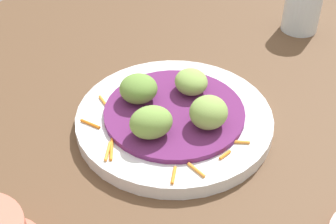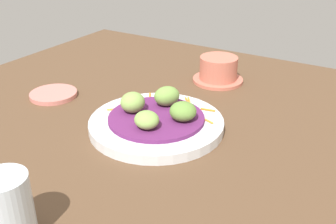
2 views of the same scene
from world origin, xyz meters
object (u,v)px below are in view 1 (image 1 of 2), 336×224
(main_plate, at_px, (172,121))
(guac_scoop_back, at_px, (209,112))
(guac_scoop_center, at_px, (138,89))
(guac_scoop_right, at_px, (151,122))
(water_glass, at_px, (303,5))
(guac_scoop_left, at_px, (191,82))

(main_plate, distance_m, guac_scoop_back, 0.07)
(guac_scoop_center, xyz_separation_m, guac_scoop_right, (0.06, -0.04, 0.00))
(guac_scoop_center, xyz_separation_m, water_glass, (0.05, 0.37, 0.00))
(guac_scoop_right, bearing_deg, guac_scoop_back, 55.80)
(main_plate, xyz_separation_m, guac_scoop_right, (0.01, -0.05, 0.04))
(guac_scoop_center, relative_size, guac_scoop_right, 0.95)
(main_plate, relative_size, water_glass, 2.75)
(main_plate, bearing_deg, guac_scoop_back, 10.80)
(guac_scoop_back, bearing_deg, guac_scoop_right, -124.20)
(guac_scoop_center, bearing_deg, guac_scoop_back, 10.80)
(guac_scoop_center, height_order, guac_scoop_right, guac_scoop_right)
(main_plate, xyz_separation_m, guac_scoop_back, (0.05, 0.01, 0.04))
(guac_scoop_center, relative_size, water_glass, 0.54)
(guac_scoop_left, height_order, guac_scoop_right, guac_scoop_right)
(guac_scoop_right, bearing_deg, water_glass, 91.77)
(water_glass, bearing_deg, guac_scoop_right, -88.23)
(guac_scoop_center, bearing_deg, main_plate, 10.80)
(guac_scoop_right, distance_m, guac_scoop_back, 0.08)
(main_plate, xyz_separation_m, guac_scoop_center, (-0.05, -0.01, 0.04))
(guac_scoop_left, bearing_deg, guac_scoop_right, -79.20)
(guac_scoop_center, height_order, guac_scoop_back, guac_scoop_back)
(main_plate, height_order, guac_scoop_right, guac_scoop_right)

